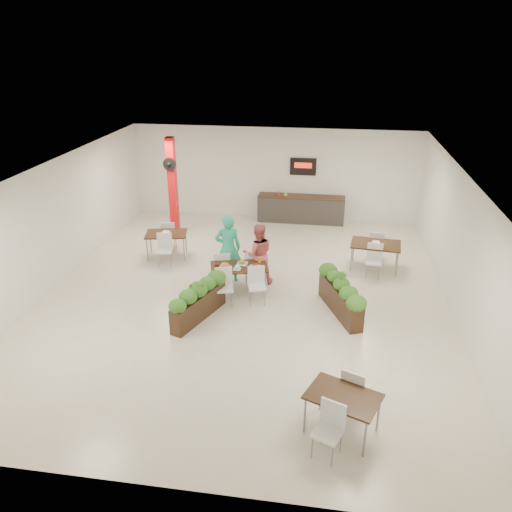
{
  "coord_description": "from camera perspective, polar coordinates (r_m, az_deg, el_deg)",
  "views": [
    {
      "loc": [
        1.95,
        -11.03,
        6.09
      ],
      "look_at": [
        0.26,
        0.01,
        1.1
      ],
      "focal_mm": 35.0,
      "sensor_mm": 36.0,
      "label": 1
    }
  ],
  "objects": [
    {
      "name": "planter_left",
      "position": [
        11.59,
        -6.61,
        -4.91
      ],
      "size": [
        0.94,
        1.81,
        1.0
      ],
      "rotation": [
        0.0,
        0.0,
        1.21
      ],
      "color": "black",
      "rests_on": "ground"
    },
    {
      "name": "service_counter",
      "position": [
        17.62,
        5.16,
        5.45
      ],
      "size": [
        3.0,
        0.64,
        2.2
      ],
      "color": "#322F2C",
      "rests_on": "ground"
    },
    {
      "name": "room_shell",
      "position": [
        11.92,
        -1.27,
        4.03
      ],
      "size": [
        10.1,
        12.1,
        3.22
      ],
      "color": "white",
      "rests_on": "ground"
    },
    {
      "name": "diner_woman",
      "position": [
        13.03,
        0.25,
        0.24
      ],
      "size": [
        0.94,
        0.81,
        1.65
      ],
      "primitive_type": "imported",
      "rotation": [
        0.0,
        0.0,
        3.4
      ],
      "color": "#D25D5E",
      "rests_on": "ground"
    },
    {
      "name": "planter_right",
      "position": [
        11.91,
        9.65,
        -4.27
      ],
      "size": [
        1.06,
        1.9,
        1.06
      ],
      "rotation": [
        0.0,
        0.0,
        1.98
      ],
      "color": "black",
      "rests_on": "ground"
    },
    {
      "name": "red_column",
      "position": [
        16.24,
        -9.5,
        7.86
      ],
      "size": [
        0.4,
        0.41,
        3.2
      ],
      "color": "red",
      "rests_on": "ground"
    },
    {
      "name": "diner_man",
      "position": [
        13.12,
        -3.21,
        0.87
      ],
      "size": [
        0.77,
        0.61,
        1.86
      ],
      "primitive_type": "imported",
      "rotation": [
        0.0,
        0.0,
        3.4
      ],
      "color": "#29B38A",
      "rests_on": "ground"
    },
    {
      "name": "side_table_a",
      "position": [
        14.88,
        -10.21,
        2.15
      ],
      "size": [
        1.31,
        1.67,
        0.92
      ],
      "rotation": [
        0.0,
        0.0,
        0.2
      ],
      "color": "black",
      "rests_on": "ground"
    },
    {
      "name": "side_table_b",
      "position": [
        14.31,
        13.5,
        0.99
      ],
      "size": [
        1.44,
        1.66,
        0.92
      ],
      "rotation": [
        0.0,
        0.0,
        -0.11
      ],
      "color": "black",
      "rests_on": "ground"
    },
    {
      "name": "side_table_c",
      "position": [
        8.56,
        9.89,
        -16.1
      ],
      "size": [
        1.36,
        1.66,
        0.92
      ],
      "rotation": [
        0.0,
        0.0,
        -0.39
      ],
      "color": "black",
      "rests_on": "ground"
    },
    {
      "name": "main_table",
      "position": [
        12.58,
        -2.03,
        -1.64
      ],
      "size": [
        1.59,
        1.88,
        0.92
      ],
      "rotation": [
        0.0,
        0.0,
        0.26
      ],
      "color": "black",
      "rests_on": "ground"
    },
    {
      "name": "ground",
      "position": [
        12.75,
        -1.19,
        -4.47
      ],
      "size": [
        12.0,
        12.0,
        0.0
      ],
      "primitive_type": "plane",
      "color": "beige",
      "rests_on": "ground"
    }
  ]
}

